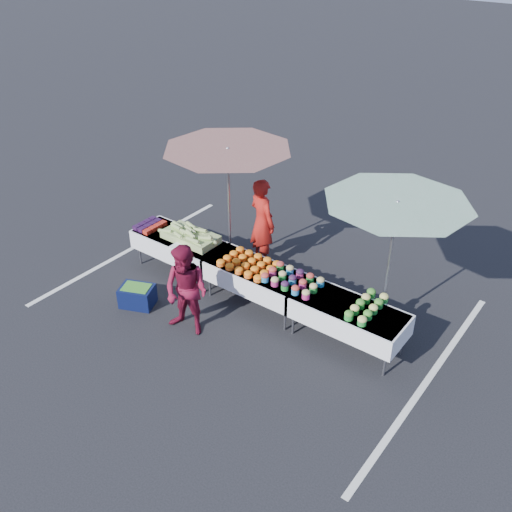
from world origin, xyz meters
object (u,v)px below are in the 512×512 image
Objects in this scene: umbrella_left at (228,159)px; umbrella_right at (396,213)px; table_left at (180,245)px; table_right at (348,315)px; storage_bin at (137,295)px; table_center at (256,277)px; customer at (186,291)px; vendor at (262,222)px.

umbrella_left is 3.26m from umbrella_right.
table_left is 0.68× the size of umbrella_right.
table_right is 2.68× the size of storage_bin.
umbrella_left is at bearing 165.22° from table_right.
umbrella_left is at bearing 55.13° from storage_bin.
table_left is at bearing 180.00° from table_right.
umbrella_right reaches higher than table_left.
table_right is 0.68× the size of umbrella_right.
umbrella_right is (2.03, 0.80, 1.53)m from table_center.
table_right is (1.80, 0.00, 0.00)m from table_center.
table_center is 2.12m from storage_bin.
umbrella_left is at bearing 147.01° from table_center.
storage_bin is at bearing 172.95° from customer.
table_center is 0.64× the size of umbrella_left.
table_center is at bearing 140.85° from vendor.
table_left and table_right have the same top height.
umbrella_left is 2.90m from storage_bin.
customer is 3.47m from umbrella_right.
storage_bin is at bearing 88.46° from vendor.
umbrella_right is (2.48, 2.05, 1.31)m from customer.
table_center and table_right have the same top height.
umbrella_right reaches higher than customer.
umbrella_right reaches higher than storage_bin.
umbrella_right is at bearing 21.53° from table_center.
customer is at bearing 115.71° from vendor.
umbrella_left is at bearing 180.00° from umbrella_right.
table_right is at bearing 173.64° from vendor.
vendor is 2.72m from storage_bin.
table_center is (1.80, 0.00, 0.00)m from table_left.
table_left is at bearing -125.35° from umbrella_left.
umbrella_right is at bearing -169.33° from vendor.
table_left is 0.64× the size of umbrella_left.
vendor reaches higher than table_right.
vendor is 0.65× the size of umbrella_right.
vendor is at bearing 48.64° from table_left.
umbrella_right reaches higher than table_center.
storage_bin is (-0.43, -2.07, -1.99)m from umbrella_left.
customer reaches higher than table_left.
customer is 1.35m from storage_bin.
vendor is 2.47m from customer.
umbrella_right is 3.92× the size of storage_bin.
table_center reaches higher than storage_bin.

